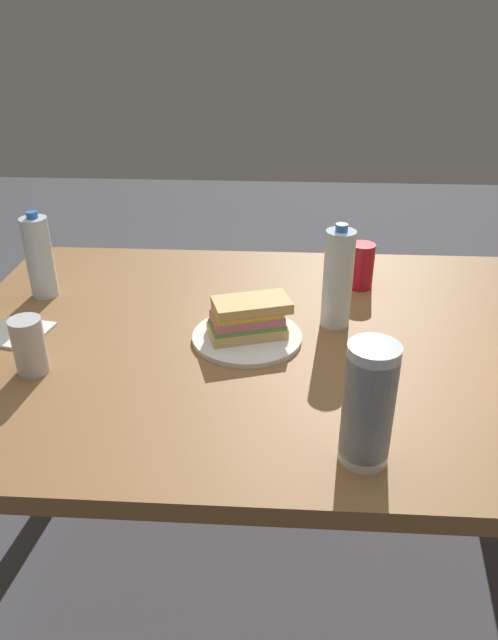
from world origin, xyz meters
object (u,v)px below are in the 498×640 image
object	(u,v)px
plastic_cup_stack	(371,405)
soda_can_red	(363,266)
paper_plate	(249,337)
water_bottle_spare	(340,279)
water_bottle_tall	(41,257)
dining_table	(281,369)
soda_can_silver	(31,346)
sandwich	(250,318)

from	to	relation	value
plastic_cup_stack	soda_can_red	bearing A→B (deg)	84.67
paper_plate	water_bottle_spare	size ratio (longest dim) A/B	1.00
water_bottle_tall	dining_table	bearing A→B (deg)	-16.96
paper_plate	soda_can_silver	distance (m)	0.47
water_bottle_tall	plastic_cup_stack	world-z (taller)	water_bottle_tall
plastic_cup_stack	water_bottle_spare	world-z (taller)	water_bottle_spare
sandwich	water_bottle_tall	xyz separation A→B (m)	(-0.54, 0.20, 0.05)
soda_can_red	plastic_cup_stack	world-z (taller)	plastic_cup_stack
dining_table	plastic_cup_stack	xyz separation A→B (m)	(0.14, -0.40, 0.20)
water_bottle_spare	plastic_cup_stack	bearing A→B (deg)	-88.01
water_bottle_tall	plastic_cup_stack	xyz separation A→B (m)	(0.76, -0.59, 0.00)
dining_table	paper_plate	xyz separation A→B (m)	(-0.08, -0.01, 0.09)
dining_table	water_bottle_spare	world-z (taller)	water_bottle_spare
water_bottle_tall	paper_plate	bearing A→B (deg)	-20.34
soda_can_silver	sandwich	bearing A→B (deg)	20.25
soda_can_silver	soda_can_red	bearing A→B (deg)	32.40
soda_can_red	sandwich	bearing A→B (deg)	-133.61
sandwich	soda_can_silver	world-z (taller)	soda_can_silver
water_bottle_spare	soda_can_silver	bearing A→B (deg)	-159.09
sandwich	water_bottle_tall	bearing A→B (deg)	160.04
water_bottle_tall	soda_can_silver	world-z (taller)	water_bottle_tall
soda_can_red	plastic_cup_stack	distance (m)	0.69
soda_can_silver	water_bottle_tall	bearing A→B (deg)	106.37
paper_plate	dining_table	bearing A→B (deg)	9.47
paper_plate	plastic_cup_stack	size ratio (longest dim) A/B	1.13
sandwich	water_bottle_spare	world-z (taller)	water_bottle_spare
dining_table	soda_can_red	distance (m)	0.38
sandwich	soda_can_silver	bearing A→B (deg)	-159.75
dining_table	soda_can_red	bearing A→B (deg)	53.81
water_bottle_tall	soda_can_silver	size ratio (longest dim) A/B	1.84
dining_table	soda_can_silver	distance (m)	0.56
paper_plate	water_bottle_tall	size ratio (longest dim) A/B	1.11
soda_can_red	water_bottle_tall	xyz separation A→B (m)	(-0.82, -0.10, 0.04)
water_bottle_tall	plastic_cup_stack	size ratio (longest dim) A/B	1.02
paper_plate	soda_can_silver	world-z (taller)	soda_can_silver
soda_can_silver	paper_plate	bearing A→B (deg)	20.04
dining_table	plastic_cup_stack	bearing A→B (deg)	-70.12
sandwich	soda_can_red	xyz separation A→B (m)	(0.28, 0.29, 0.01)
sandwich	water_bottle_spare	xyz separation A→B (m)	(0.20, 0.08, 0.07)
soda_can_red	soda_can_silver	bearing A→B (deg)	-147.60
paper_plate	water_bottle_spare	world-z (taller)	water_bottle_spare
soda_can_silver	dining_table	bearing A→B (deg)	18.55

